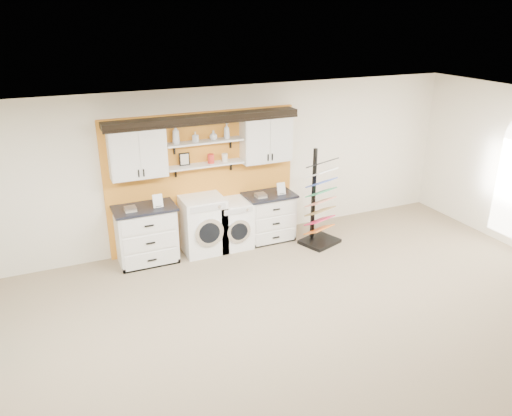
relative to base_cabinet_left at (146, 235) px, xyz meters
name	(u,v)px	position (x,y,z in m)	size (l,w,h in m)	color
floor	(313,376)	(1.13, -3.64, -0.50)	(10.00, 10.00, 0.00)	gray
ceiling	(326,142)	(1.13, -3.64, 2.30)	(10.00, 10.00, 0.00)	white
wall_back	(202,169)	(1.13, 0.36, 0.90)	(10.00, 10.00, 0.00)	white
accent_panel	(203,180)	(1.13, 0.32, 0.70)	(3.40, 0.07, 2.40)	orange
upper_cabinet_left	(137,152)	(0.00, 0.15, 1.38)	(0.90, 0.35, 0.84)	white
upper_cabinet_right	(266,138)	(2.26, 0.15, 1.38)	(0.90, 0.35, 0.84)	white
shelf_lower	(206,165)	(1.13, 0.16, 1.03)	(1.32, 0.28, 0.03)	white
shelf_upper	(205,142)	(1.13, 0.16, 1.43)	(1.32, 0.28, 0.03)	white
crown_molding	(203,118)	(1.13, 0.17, 1.83)	(3.30, 0.41, 0.13)	black
picture_frame	(184,159)	(0.78, 0.21, 1.16)	(0.18, 0.02, 0.22)	black
canister_red	(211,159)	(1.23, 0.16, 1.13)	(0.11, 0.11, 0.16)	red
canister_cream	(225,158)	(1.48, 0.16, 1.12)	(0.10, 0.10, 0.14)	silver
base_cabinet_left	(146,235)	(0.00, 0.00, 0.00)	(1.02, 0.66, 0.99)	white
base_cabinet_right	(269,216)	(2.26, 0.00, -0.05)	(0.91, 0.66, 0.89)	white
washer	(203,225)	(0.99, 0.00, 0.01)	(0.72, 0.71, 1.01)	white
dryer	(232,224)	(1.53, 0.00, -0.07)	(0.61, 0.71, 0.86)	white
sample_rack	(320,215)	(3.02, -0.53, 0.05)	(0.78, 0.71, 1.75)	black
soap_bottle_a	(176,135)	(0.65, 0.16, 1.60)	(0.12, 0.12, 0.31)	silver
soap_bottle_b	(195,137)	(0.97, 0.16, 1.53)	(0.08, 0.08, 0.17)	silver
soap_bottle_c	(213,135)	(1.29, 0.16, 1.53)	(0.13, 0.13, 0.17)	silver
soap_bottle_d	(227,131)	(1.53, 0.16, 1.58)	(0.10, 0.10, 0.26)	silver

